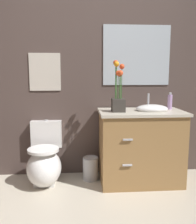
# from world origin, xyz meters

# --- Properties ---
(wall_back) EXTENTS (4.22, 0.05, 2.50)m
(wall_back) POSITION_xyz_m (0.20, 1.48, 1.25)
(wall_back) COLOR #4C3D38
(wall_back) RESTS_ON ground_plane
(toilet) EXTENTS (0.38, 0.59, 0.69)m
(toilet) POSITION_xyz_m (-0.62, 1.19, 0.24)
(toilet) COLOR white
(toilet) RESTS_ON ground_plane
(vanity_cabinet) EXTENTS (0.94, 0.56, 1.01)m
(vanity_cabinet) POSITION_xyz_m (0.46, 1.16, 0.43)
(vanity_cabinet) COLOR #9E7242
(vanity_cabinet) RESTS_ON ground_plane
(flower_vase) EXTENTS (0.14, 0.14, 0.55)m
(flower_vase) POSITION_xyz_m (0.20, 1.11, 1.01)
(flower_vase) COLOR #38332D
(flower_vase) RESTS_ON vanity_cabinet
(soap_bottle) EXTENTS (0.05, 0.05, 0.19)m
(soap_bottle) POSITION_xyz_m (0.82, 1.25, 0.92)
(soap_bottle) COLOR #B28CBF
(soap_bottle) RESTS_ON vanity_cabinet
(trash_bin) EXTENTS (0.18, 0.18, 0.27)m
(trash_bin) POSITION_xyz_m (-0.10, 1.25, 0.14)
(trash_bin) COLOR #B7B7BC
(trash_bin) RESTS_ON ground_plane
(wall_poster) EXTENTS (0.36, 0.01, 0.44)m
(wall_poster) POSITION_xyz_m (-0.62, 1.45, 1.25)
(wall_poster) COLOR beige
(wall_mirror) EXTENTS (0.80, 0.01, 0.70)m
(wall_mirror) POSITION_xyz_m (0.46, 1.45, 1.45)
(wall_mirror) COLOR #B2BCC6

